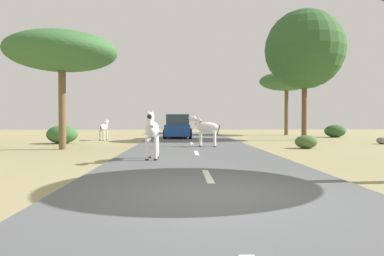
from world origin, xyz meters
The scene contains 15 objects.
ground_plane centered at (0.00, 0.00, 0.00)m, with size 90.00×90.00×0.00m, color #998E60.
road centered at (-0.10, 0.00, 0.03)m, with size 6.00×64.00×0.05m, color #56595B.
lane_markings centered at (-0.10, -1.00, 0.05)m, with size 0.16×56.00×0.01m.
zebra_0 centered at (-1.71, 5.68, 1.04)m, with size 0.46×1.76×1.66m.
zebra_1 centered at (-5.93, 18.06, 0.86)m, with size 0.55×1.52×1.44m.
zebra_2 centered at (0.52, 11.42, 0.99)m, with size 1.66×0.65×1.58m.
car_0 centered at (-0.91, 20.32, 0.85)m, with size 2.13×4.40×1.74m.
car_1 centered at (-1.10, 29.85, 0.85)m, with size 2.06×4.36×1.74m.
tree_0 centered at (-6.28, 10.58, 4.54)m, with size 5.11×5.11×5.46m.
tree_2 centered at (7.77, 18.03, 6.21)m, with size 5.40×5.40×8.93m.
tree_4 centered at (8.94, 26.16, 4.88)m, with size 4.91×4.91×5.77m.
bush_1 centered at (11.56, 21.79, 0.50)m, with size 1.65×1.49×0.99m, color #2D5628.
bush_3 centered at (-7.67, 14.80, 0.53)m, with size 1.78×1.60×1.07m, color #386633.
bush_4 centered at (5.36, 10.80, 0.32)m, with size 1.07×0.96×0.64m, color #425B2D.
rock_1 centered at (10.82, 13.76, 0.20)m, with size 0.61×0.66×0.40m, color gray.
Camera 1 is at (-0.75, -6.51, 1.39)m, focal length 33.75 mm.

